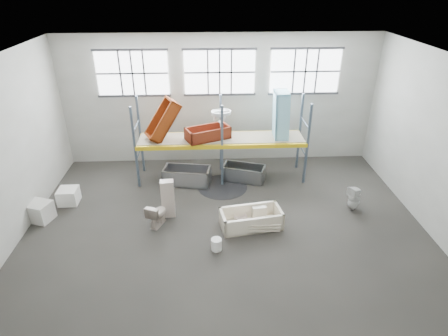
{
  "coord_description": "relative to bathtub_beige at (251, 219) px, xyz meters",
  "views": [
    {
      "loc": [
        -0.5,
        -8.97,
        6.9
      ],
      "look_at": [
        0.0,
        1.5,
        1.4
      ],
      "focal_mm": 30.07,
      "sensor_mm": 36.0,
      "label": 1
    }
  ],
  "objects": [
    {
      "name": "floor",
      "position": [
        -0.76,
        -0.32,
        -0.32
      ],
      "size": [
        12.0,
        10.0,
        0.1
      ],
      "primitive_type": "cube",
      "color": "#413D38",
      "rests_on": "ground"
    },
    {
      "name": "ceiling",
      "position": [
        -0.76,
        -0.32,
        4.78
      ],
      "size": [
        12.0,
        10.0,
        0.1
      ],
      "primitive_type": "cube",
      "color": "silver",
      "rests_on": "ground"
    },
    {
      "name": "wall_back",
      "position": [
        -0.76,
        4.73,
        2.23
      ],
      "size": [
        12.0,
        0.1,
        5.0
      ],
      "primitive_type": "cube",
      "color": "#A5A59A",
      "rests_on": "ground"
    },
    {
      "name": "wall_front",
      "position": [
        -0.76,
        -5.37,
        2.23
      ],
      "size": [
        12.0,
        0.1,
        5.0
      ],
      "primitive_type": "cube",
      "color": "#9C9B90",
      "rests_on": "ground"
    },
    {
      "name": "wall_right",
      "position": [
        5.29,
        -0.32,
        2.23
      ],
      "size": [
        0.1,
        10.0,
        5.0
      ],
      "primitive_type": "cube",
      "color": "#A09F93",
      "rests_on": "ground"
    },
    {
      "name": "window_left",
      "position": [
        -3.96,
        4.62,
        3.33
      ],
      "size": [
        2.6,
        0.04,
        1.6
      ],
      "primitive_type": "cube",
      "color": "white",
      "rests_on": "wall_back"
    },
    {
      "name": "window_mid",
      "position": [
        -0.76,
        4.62,
        3.33
      ],
      "size": [
        2.6,
        0.04,
        1.6
      ],
      "primitive_type": "cube",
      "color": "white",
      "rests_on": "wall_back"
    },
    {
      "name": "window_right",
      "position": [
        2.44,
        4.62,
        3.33
      ],
      "size": [
        2.6,
        0.04,
        1.6
      ],
      "primitive_type": "cube",
      "color": "white",
      "rests_on": "wall_back"
    },
    {
      "name": "rack_upright_la",
      "position": [
        -3.76,
        2.58,
        1.23
      ],
      "size": [
        0.08,
        0.08,
        3.0
      ],
      "primitive_type": "cube",
      "color": "slate",
      "rests_on": "floor"
    },
    {
      "name": "rack_upright_lb",
      "position": [
        -3.76,
        3.78,
        1.23
      ],
      "size": [
        0.08,
        0.08,
        3.0
      ],
      "primitive_type": "cube",
      "color": "slate",
      "rests_on": "floor"
    },
    {
      "name": "rack_upright_ma",
      "position": [
        -0.76,
        2.58,
        1.23
      ],
      "size": [
        0.08,
        0.08,
        3.0
      ],
      "primitive_type": "cube",
      "color": "slate",
      "rests_on": "floor"
    },
    {
      "name": "rack_upright_mb",
      "position": [
        -0.76,
        3.78,
        1.23
      ],
      "size": [
        0.08,
        0.08,
        3.0
      ],
      "primitive_type": "cube",
      "color": "slate",
      "rests_on": "floor"
    },
    {
      "name": "rack_upright_ra",
      "position": [
        2.24,
        2.58,
        1.23
      ],
      "size": [
        0.08,
        0.08,
        3.0
      ],
      "primitive_type": "cube",
      "color": "slate",
      "rests_on": "floor"
    },
    {
      "name": "rack_upright_rb",
      "position": [
        2.24,
        3.78,
        1.23
      ],
      "size": [
        0.08,
        0.08,
        3.0
      ],
      "primitive_type": "cube",
      "color": "slate",
      "rests_on": "floor"
    },
    {
      "name": "rack_beam_front",
      "position": [
        -0.76,
        2.58,
        1.23
      ],
      "size": [
        6.0,
        0.1,
        0.14
      ],
      "primitive_type": "cube",
      "color": "yellow",
      "rests_on": "floor"
    },
    {
      "name": "rack_beam_back",
      "position": [
        -0.76,
        3.78,
        1.23
      ],
      "size": [
        6.0,
        0.1,
        0.14
      ],
      "primitive_type": "cube",
      "color": "yellow",
      "rests_on": "floor"
    },
    {
      "name": "shelf_deck",
      "position": [
        -0.76,
        3.18,
        1.31
      ],
      "size": [
        5.9,
        1.1,
        0.03
      ],
      "primitive_type": "cube",
      "color": "gray",
      "rests_on": "floor"
    },
    {
      "name": "wet_patch",
      "position": [
        -0.76,
        2.38,
        -0.27
      ],
      "size": [
        1.8,
        1.8,
        0.0
      ],
      "primitive_type": "cylinder",
      "color": "black",
      "rests_on": "floor"
    },
    {
      "name": "bathtub_beige",
      "position": [
        0.0,
        0.0,
        0.0
      ],
      "size": [
        1.95,
        1.15,
        0.54
      ],
      "primitive_type": null,
      "rotation": [
        0.0,
        0.0,
        0.16
      ],
      "color": "#F7E9CC",
      "rests_on": "floor"
    },
    {
      "name": "cistern_spare",
      "position": [
        0.28,
        0.31,
        0.01
      ],
      "size": [
        0.46,
        0.27,
        0.42
      ],
      "primitive_type": "cube",
      "rotation": [
        0.0,
        0.0,
        0.14
      ],
      "color": "beige",
      "rests_on": "bathtub_beige"
    },
    {
      "name": "sink_in_tub",
      "position": [
        -0.3,
        0.2,
        -0.11
      ],
      "size": [
        0.52,
        0.52,
        0.14
      ],
      "primitive_type": "imported",
      "rotation": [
        0.0,
        0.0,
        0.29
      ],
      "color": "silver",
      "rests_on": "bathtub_beige"
    },
    {
      "name": "toilet_beige",
      "position": [
        -2.85,
        0.21,
        0.11
      ],
      "size": [
        0.69,
        0.86,
        0.77
      ],
      "primitive_type": "imported",
      "rotation": [
        0.0,
        0.0,
        2.73
      ],
      "color": "beige",
      "rests_on": "floor"
    },
    {
      "name": "cistern_tall",
      "position": [
        -2.54,
        0.67,
        0.36
      ],
      "size": [
        0.42,
        0.29,
        1.26
      ],
      "primitive_type": "cube",
      "rotation": [
        0.0,
        0.0,
        0.07
      ],
      "color": "beige",
      "rests_on": "floor"
    },
    {
      "name": "toilet_white",
      "position": [
        3.42,
        0.75,
        0.15
      ],
      "size": [
        0.5,
        0.5,
        0.83
      ],
      "primitive_type": "imported",
      "rotation": [
        0.0,
        0.0,
        -1.14
      ],
      "color": "white",
      "rests_on": "floor"
    },
    {
      "name": "steel_tub_left",
      "position": [
        -2.04,
        2.72,
        0.04
      ],
      "size": [
        1.78,
        1.04,
        0.61
      ],
      "primitive_type": null,
      "rotation": [
        0.0,
        0.0,
        -0.17
      ],
      "color": "#B8BAC1",
      "rests_on": "floor"
    },
    {
      "name": "steel_tub_right",
      "position": [
        0.06,
        2.91,
        0.01
      ],
      "size": [
        1.66,
        1.14,
        0.56
      ],
      "primitive_type": null,
      "rotation": [
        0.0,
        0.0,
        -0.31
      ],
      "color": "#989CA0",
      "rests_on": "floor"
    },
    {
      "name": "rust_tub_flat",
      "position": [
        -1.25,
        3.08,
        1.55
      ],
      "size": [
        1.7,
        1.27,
        0.43
      ],
      "primitive_type": null,
      "rotation": [
        0.0,
        0.0,
        0.41
      ],
      "color": "maroon",
      "rests_on": "shelf_deck"
    },
    {
      "name": "rust_tub_tilted",
      "position": [
        -2.81,
        3.2,
        2.03
      ],
      "size": [
        1.44,
        1.17,
        1.53
      ],
      "primitive_type": null,
      "rotation": [
        0.0,
        -0.96,
        0.41
      ],
      "color": "#7E3309",
      "rests_on": "shelf_deck"
    },
    {
      "name": "sink_on_shelf",
      "position": [
        -0.77,
        3.0,
        1.83
      ],
      "size": [
        0.8,
        0.68,
        0.61
      ],
      "primitive_type": "imported",
      "rotation": [
        0.0,
        0.0,
        0.24
      ],
      "color": "silver",
      "rests_on": "rust_tub_flat"
    },
    {
      "name": "blue_tub_upright",
      "position": [
        1.34,
        3.17,
        2.13
      ],
      "size": [
        0.57,
        0.83,
        1.76
      ],
      "primitive_type": null,
      "rotation": [
        0.0,
        1.54,
        -0.03
      ],
      "color": "#94DEF6",
      "rests_on": "shelf_deck"
    },
    {
      "name": "bucket",
      "position": [
        -1.08,
        -1.04,
        -0.09
      ],
      "size": [
        0.37,
        0.37,
        0.35
      ],
      "primitive_type": "cylinder",
      "rotation": [
        0.0,
        0.0,
        -0.3
      ],
      "color": "white",
      "rests_on": "floor"
    },
    {
      "name": "carton_near",
      "position": [
        -6.53,
        0.64,
        0.03
      ],
      "size": [
        0.86,
        0.8,
        0.6
      ],
      "primitive_type": "cube",
      "rotation": [
        0.0,
        0.0,
        -0.34
      ],
      "color": "beige",
      "rests_on": "floor"
    },
    {
      "name": "carton_far",
      "position": [
        -5.95,
        1.59,
        -0.01
      ],
      "size": [
        0.63,
        0.63,
        0.52
      ],
      "primitive_type": "cube",
      "rotation": [
        0.0,
        0.0,
        0.02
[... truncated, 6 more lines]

